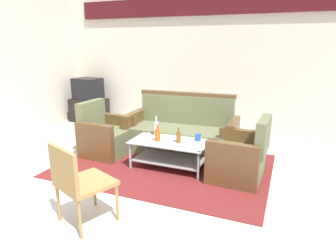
{
  "coord_description": "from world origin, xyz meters",
  "views": [
    {
      "loc": [
        1.63,
        -3.0,
        1.76
      ],
      "look_at": [
        0.11,
        0.67,
        0.65
      ],
      "focal_mm": 31.72,
      "sensor_mm": 36.0,
      "label": 1
    }
  ],
  "objects_px": {
    "tv_stand": "(89,110)",
    "television": "(88,89)",
    "couch": "(182,134)",
    "bottle_brown": "(179,137)",
    "bottle_orange": "(158,135)",
    "cup": "(198,137)",
    "coffee_table": "(170,150)",
    "wicker_chair": "(77,179)",
    "armchair_right": "(240,158)",
    "bottle_clear": "(156,128)",
    "armchair_left": "(106,137)"
  },
  "relations": [
    {
      "from": "tv_stand",
      "to": "television",
      "type": "height_order",
      "value": "television"
    },
    {
      "from": "couch",
      "to": "bottle_brown",
      "type": "bearing_deg",
      "value": 103.64
    },
    {
      "from": "bottle_brown",
      "to": "bottle_orange",
      "type": "xyz_separation_m",
      "value": [
        -0.3,
        -0.04,
        0.01
      ]
    },
    {
      "from": "bottle_orange",
      "to": "tv_stand",
      "type": "height_order",
      "value": "bottle_orange"
    },
    {
      "from": "couch",
      "to": "cup",
      "type": "relative_size",
      "value": 18.28
    },
    {
      "from": "couch",
      "to": "coffee_table",
      "type": "height_order",
      "value": "couch"
    },
    {
      "from": "coffee_table",
      "to": "wicker_chair",
      "type": "height_order",
      "value": "wicker_chair"
    },
    {
      "from": "armchair_right",
      "to": "wicker_chair",
      "type": "relative_size",
      "value": 1.01
    },
    {
      "from": "coffee_table",
      "to": "tv_stand",
      "type": "distance_m",
      "value": 3.3
    },
    {
      "from": "television",
      "to": "wicker_chair",
      "type": "bearing_deg",
      "value": 132.12
    },
    {
      "from": "couch",
      "to": "coffee_table",
      "type": "relative_size",
      "value": 1.66
    },
    {
      "from": "bottle_brown",
      "to": "tv_stand",
      "type": "distance_m",
      "value": 3.44
    },
    {
      "from": "armchair_right",
      "to": "coffee_table",
      "type": "xyz_separation_m",
      "value": [
        -0.99,
        -0.02,
        -0.02
      ]
    },
    {
      "from": "armchair_right",
      "to": "wicker_chair",
      "type": "distance_m",
      "value": 2.13
    },
    {
      "from": "couch",
      "to": "bottle_orange",
      "type": "height_order",
      "value": "couch"
    },
    {
      "from": "couch",
      "to": "bottle_clear",
      "type": "height_order",
      "value": "couch"
    },
    {
      "from": "bottle_brown",
      "to": "television",
      "type": "xyz_separation_m",
      "value": [
        -2.9,
        1.83,
        0.27
      ]
    },
    {
      "from": "coffee_table",
      "to": "tv_stand",
      "type": "height_order",
      "value": "tv_stand"
    },
    {
      "from": "cup",
      "to": "tv_stand",
      "type": "height_order",
      "value": "tv_stand"
    },
    {
      "from": "bottle_orange",
      "to": "television",
      "type": "relative_size",
      "value": 0.37
    },
    {
      "from": "couch",
      "to": "cup",
      "type": "height_order",
      "value": "couch"
    },
    {
      "from": "armchair_right",
      "to": "bottle_clear",
      "type": "bearing_deg",
      "value": 86.04
    },
    {
      "from": "tv_stand",
      "to": "television",
      "type": "relative_size",
      "value": 1.24
    },
    {
      "from": "cup",
      "to": "bottle_brown",
      "type": "bearing_deg",
      "value": -139.97
    },
    {
      "from": "bottle_orange",
      "to": "cup",
      "type": "height_order",
      "value": "bottle_orange"
    },
    {
      "from": "coffee_table",
      "to": "television",
      "type": "xyz_separation_m",
      "value": [
        -2.76,
        1.81,
        0.49
      ]
    },
    {
      "from": "bottle_clear",
      "to": "bottle_orange",
      "type": "xyz_separation_m",
      "value": [
        0.13,
        -0.23,
        -0.02
      ]
    },
    {
      "from": "wicker_chair",
      "to": "bottle_clear",
      "type": "bearing_deg",
      "value": 111.58
    },
    {
      "from": "coffee_table",
      "to": "bottle_orange",
      "type": "xyz_separation_m",
      "value": [
        -0.16,
        -0.06,
        0.23
      ]
    },
    {
      "from": "armchair_right",
      "to": "coffee_table",
      "type": "bearing_deg",
      "value": 93.88
    },
    {
      "from": "bottle_clear",
      "to": "television",
      "type": "distance_m",
      "value": 2.97
    },
    {
      "from": "bottle_brown",
      "to": "cup",
      "type": "bearing_deg",
      "value": 40.03
    },
    {
      "from": "coffee_table",
      "to": "bottle_brown",
      "type": "relative_size",
      "value": 4.95
    },
    {
      "from": "bottle_orange",
      "to": "television",
      "type": "xyz_separation_m",
      "value": [
        -2.6,
        1.88,
        0.26
      ]
    },
    {
      "from": "armchair_right",
      "to": "bottle_brown",
      "type": "xyz_separation_m",
      "value": [
        -0.85,
        -0.04,
        0.21
      ]
    },
    {
      "from": "armchair_left",
      "to": "coffee_table",
      "type": "bearing_deg",
      "value": 85.93
    },
    {
      "from": "bottle_orange",
      "to": "bottle_brown",
      "type": "bearing_deg",
      "value": 8.15
    },
    {
      "from": "couch",
      "to": "wicker_chair",
      "type": "height_order",
      "value": "couch"
    },
    {
      "from": "coffee_table",
      "to": "wicker_chair",
      "type": "bearing_deg",
      "value": -100.15
    },
    {
      "from": "armchair_left",
      "to": "cup",
      "type": "height_order",
      "value": "armchair_left"
    },
    {
      "from": "armchair_left",
      "to": "coffee_table",
      "type": "height_order",
      "value": "armchair_left"
    },
    {
      "from": "bottle_clear",
      "to": "television",
      "type": "bearing_deg",
      "value": 146.35
    },
    {
      "from": "coffee_table",
      "to": "bottle_orange",
      "type": "height_order",
      "value": "bottle_orange"
    },
    {
      "from": "tv_stand",
      "to": "wicker_chair",
      "type": "height_order",
      "value": "wicker_chair"
    },
    {
      "from": "tv_stand",
      "to": "bottle_clear",
      "type": "bearing_deg",
      "value": -33.61
    },
    {
      "from": "wicker_chair",
      "to": "couch",
      "type": "bearing_deg",
      "value": 106.07
    },
    {
      "from": "armchair_left",
      "to": "tv_stand",
      "type": "xyz_separation_m",
      "value": [
        -1.58,
        1.67,
        -0.03
      ]
    },
    {
      "from": "couch",
      "to": "bottle_orange",
      "type": "xyz_separation_m",
      "value": [
        -0.1,
        -0.75,
        0.19
      ]
    },
    {
      "from": "bottle_orange",
      "to": "armchair_left",
      "type": "bearing_deg",
      "value": 168.76
    },
    {
      "from": "bottle_clear",
      "to": "wicker_chair",
      "type": "relative_size",
      "value": 0.36
    }
  ]
}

